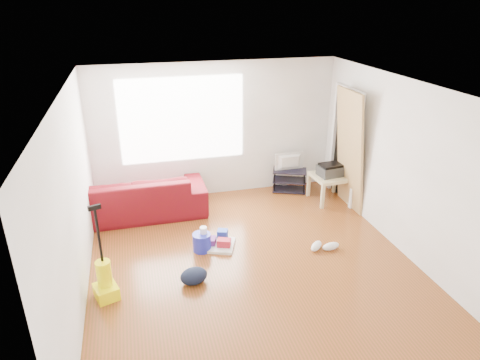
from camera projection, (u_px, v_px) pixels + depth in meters
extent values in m
cube|color=brown|center=(253.00, 264.00, 6.12)|extent=(4.50, 5.00, 0.01)
cube|color=white|center=(255.00, 89.00, 5.13)|extent=(4.50, 5.00, 0.01)
cube|color=silver|center=(216.00, 131.00, 7.85)|extent=(4.50, 0.01, 2.50)
cube|color=silver|center=(341.00, 307.00, 3.40)|extent=(4.50, 0.01, 2.50)
cube|color=silver|center=(73.00, 203.00, 5.11)|extent=(0.01, 5.00, 2.50)
cube|color=silver|center=(404.00, 168.00, 6.15)|extent=(0.01, 5.00, 2.50)
cube|color=white|center=(182.00, 120.00, 7.59)|extent=(2.20, 0.01, 1.50)
cube|color=white|center=(356.00, 156.00, 7.35)|extent=(0.06, 0.08, 2.00)
cube|color=white|center=(333.00, 140.00, 8.15)|extent=(0.06, 0.08, 2.00)
cube|color=white|center=(350.00, 90.00, 7.33)|extent=(0.06, 0.98, 0.08)
cube|color=black|center=(346.00, 147.00, 7.75)|extent=(0.01, 0.86, 1.98)
imported|color=#580513|center=(135.00, 215.00, 7.49)|extent=(2.46, 0.96, 0.72)
cube|color=black|center=(289.00, 189.00, 8.40)|extent=(0.72, 0.57, 0.02)
cube|color=black|center=(289.00, 180.00, 8.32)|extent=(0.72, 0.57, 0.02)
cube|color=black|center=(290.00, 171.00, 8.24)|extent=(0.72, 0.57, 0.02)
cylinder|color=black|center=(274.00, 183.00, 8.22)|extent=(0.02, 0.02, 0.44)
cylinder|color=black|center=(275.00, 177.00, 8.50)|extent=(0.02, 0.02, 0.44)
cylinder|color=black|center=(304.00, 184.00, 8.16)|extent=(0.02, 0.02, 0.44)
cylinder|color=black|center=(304.00, 178.00, 8.43)|extent=(0.02, 0.02, 0.44)
imported|color=black|center=(290.00, 162.00, 8.18)|extent=(0.57, 0.08, 0.33)
cube|color=tan|center=(330.00, 177.00, 7.85)|extent=(0.65, 0.65, 0.06)
cube|color=tan|center=(323.00, 197.00, 7.63)|extent=(0.06, 0.06, 0.44)
cube|color=tan|center=(309.00, 185.00, 8.11)|extent=(0.06, 0.06, 0.44)
cube|color=tan|center=(350.00, 193.00, 7.79)|extent=(0.06, 0.06, 0.44)
cube|color=tan|center=(334.00, 182.00, 8.27)|extent=(0.06, 0.06, 0.44)
cube|color=#2D2D2D|center=(330.00, 171.00, 7.80)|extent=(0.46, 0.37, 0.18)
cube|color=black|center=(331.00, 165.00, 7.76)|extent=(0.41, 0.33, 0.04)
cylinder|color=#1E28BF|center=(202.00, 250.00, 6.45)|extent=(0.32, 0.32, 0.27)
cylinder|color=white|center=(204.00, 238.00, 6.41)|extent=(0.11, 0.11, 0.10)
cube|color=white|center=(216.00, 245.00, 6.54)|extent=(0.68, 0.62, 0.04)
cube|color=#BA1F33|center=(224.00, 243.00, 6.45)|extent=(0.24, 0.20, 0.11)
cube|color=#692979|center=(208.00, 240.00, 6.54)|extent=(0.29, 0.26, 0.09)
cube|color=#2140BA|center=(223.00, 234.00, 6.63)|extent=(0.19, 0.18, 0.16)
ellipsoid|color=black|center=(194.00, 282.00, 5.72)|extent=(0.44, 0.38, 0.20)
ellipsoid|color=white|center=(316.00, 246.00, 6.45)|extent=(0.29, 0.28, 0.12)
ellipsoid|color=white|center=(331.00, 246.00, 6.44)|extent=(0.30, 0.16, 0.12)
cube|color=#FEF704|center=(106.00, 292.00, 5.41)|extent=(0.35, 0.37, 0.17)
cylinder|color=#FEF704|center=(104.00, 273.00, 5.35)|extent=(0.19, 0.19, 0.33)
cylinder|color=black|center=(99.00, 236.00, 5.17)|extent=(0.03, 0.03, 0.71)
cube|color=black|center=(94.00, 207.00, 5.02)|extent=(0.16, 0.08, 0.06)
cube|color=#A08547|center=(344.00, 206.00, 7.81)|extent=(0.26, 0.85, 2.12)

